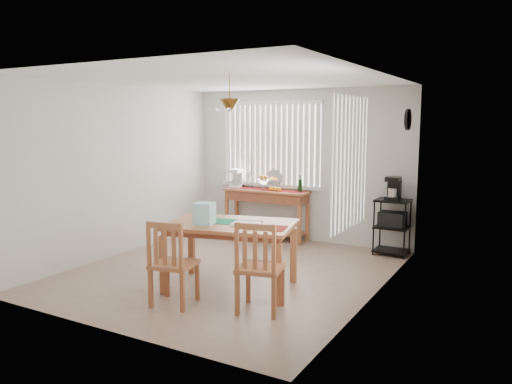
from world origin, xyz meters
The scene contains 10 objects.
ground centered at (0.00, 0.00, -0.01)m, with size 4.00×4.50×0.01m, color #9C7D69.
room_shell centered at (0.00, 0.01, 1.69)m, with size 4.20×4.70×2.70m.
sideboard centered at (-0.51, 2.01, 0.65)m, with size 1.54×0.43×0.87m.
sideboard_items centered at (-0.77, 2.03, 1.00)m, with size 1.46×0.36×0.66m.
wire_cart centered at (1.70, 2.00, 0.52)m, with size 0.51×0.41×0.87m.
cart_items centered at (1.70, 2.01, 1.03)m, with size 0.20×0.24×0.36m.
dining_table centered at (0.37, -0.56, 0.73)m, with size 1.73×1.33×0.82m.
table_items centered at (0.26, -0.73, 0.92)m, with size 1.27×0.57×0.26m.
chair_left centered at (0.12, -1.39, 0.48)m, with size 0.53×0.53×0.98m.
chair_right centered at (1.06, -1.08, 0.50)m, with size 0.56×0.56×1.01m.
Camera 1 is at (3.58, -5.62, 2.05)m, focal length 35.00 mm.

